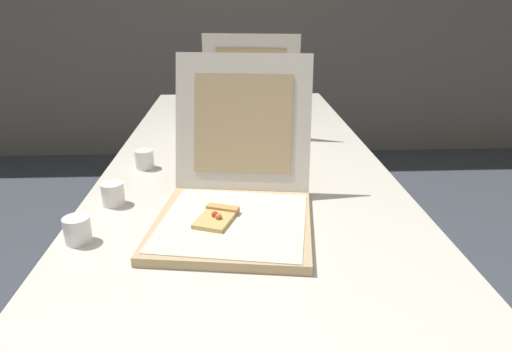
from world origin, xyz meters
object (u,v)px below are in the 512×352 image
at_px(cup_white_near_left, 77,230).
at_px(table, 247,185).
at_px(pizza_box_front, 235,199).
at_px(cup_white_far, 185,128).
at_px(pizza_box_middle, 248,132).
at_px(cup_white_near_center, 113,194).
at_px(cup_white_mid, 145,159).

bearing_deg(cup_white_near_left, table, 46.75).
xyz_separation_m(pizza_box_front, cup_white_near_left, (-0.35, -0.09, -0.02)).
relative_size(cup_white_near_left, cup_white_far, 1.00).
height_order(pizza_box_front, cup_white_near_left, pizza_box_front).
distance_m(pizza_box_middle, cup_white_near_center, 0.60).
bearing_deg(cup_white_near_center, pizza_box_middle, 52.25).
bearing_deg(table, cup_white_mid, 170.62).
height_order(pizza_box_front, cup_white_near_center, pizza_box_front).
bearing_deg(cup_white_near_left, cup_white_mid, 82.15).
height_order(cup_white_near_left, cup_white_far, same).
height_order(pizza_box_front, pizza_box_middle, pizza_box_middle).
height_order(pizza_box_front, cup_white_mid, pizza_box_front).
height_order(pizza_box_front, cup_white_far, pizza_box_front).
distance_m(pizza_box_middle, cup_white_mid, 0.39).
distance_m(pizza_box_front, cup_white_near_center, 0.33).
distance_m(pizza_box_middle, cup_white_far, 0.29).
bearing_deg(cup_white_far, cup_white_near_center, -101.17).
xyz_separation_m(pizza_box_middle, cup_white_mid, (-0.33, -0.20, -0.03)).
bearing_deg(cup_white_near_center, cup_white_mid, 82.93).
xyz_separation_m(table, cup_white_mid, (-0.32, 0.05, 0.07)).
bearing_deg(cup_white_near_left, pizza_box_front, 15.04).
bearing_deg(cup_white_near_center, table, 31.27).
relative_size(table, pizza_box_front, 4.87).
relative_size(pizza_box_front, cup_white_near_center, 8.42).
distance_m(pizza_box_middle, cup_white_near_left, 0.78).
xyz_separation_m(pizza_box_front, pizza_box_middle, (0.05, 0.57, 0.00)).
height_order(table, cup_white_mid, cup_white_mid).
xyz_separation_m(cup_white_near_left, cup_white_far, (0.16, 0.83, 0.00)).
bearing_deg(cup_white_near_left, pizza_box_middle, 59.27).
height_order(table, cup_white_near_left, cup_white_near_left).
relative_size(table, cup_white_far, 41.04).
bearing_deg(cup_white_mid, cup_white_far, 75.87).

